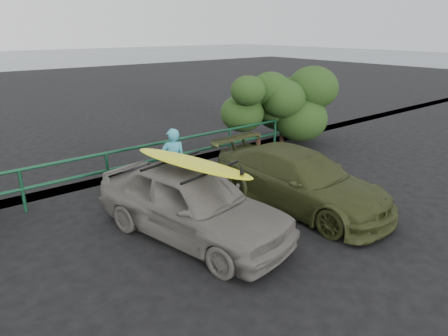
# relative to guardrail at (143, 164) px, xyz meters

# --- Properties ---
(ground) EXTENTS (80.00, 80.00, 0.00)m
(ground) POSITION_rel_guardrail_xyz_m (0.00, -5.00, -0.52)
(ground) COLOR black
(guardrail) EXTENTS (14.00, 0.08, 1.04)m
(guardrail) POSITION_rel_guardrail_xyz_m (0.00, 0.00, 0.00)
(guardrail) COLOR #124027
(guardrail) RESTS_ON ground
(shrub_right) EXTENTS (3.20, 2.40, 2.53)m
(shrub_right) POSITION_rel_guardrail_xyz_m (5.00, 0.50, 0.74)
(shrub_right) COLOR #254117
(shrub_right) RESTS_ON ground
(sedan) EXTENTS (2.56, 4.52, 1.45)m
(sedan) POSITION_rel_guardrail_xyz_m (-0.66, -3.27, 0.20)
(sedan) COLOR #68635D
(sedan) RESTS_ON ground
(olive_vehicle) EXTENTS (2.08, 4.59, 1.30)m
(olive_vehicle) POSITION_rel_guardrail_xyz_m (2.08, -3.63, 0.13)
(olive_vehicle) COLOR #343A19
(olive_vehicle) RESTS_ON ground
(man) EXTENTS (0.71, 0.59, 1.68)m
(man) POSITION_rel_guardrail_xyz_m (0.21, -1.20, 0.32)
(man) COLOR #3FA5BD
(man) RESTS_ON ground
(roof_rack) EXTENTS (1.75, 1.39, 0.05)m
(roof_rack) POSITION_rel_guardrail_xyz_m (-0.66, -3.27, 0.96)
(roof_rack) COLOR black
(roof_rack) RESTS_ON sedan
(surfboard) EXTENTS (1.19, 2.95, 0.09)m
(surfboard) POSITION_rel_guardrail_xyz_m (-0.66, -3.27, 1.02)
(surfboard) COLOR #D4DF17
(surfboard) RESTS_ON roof_rack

